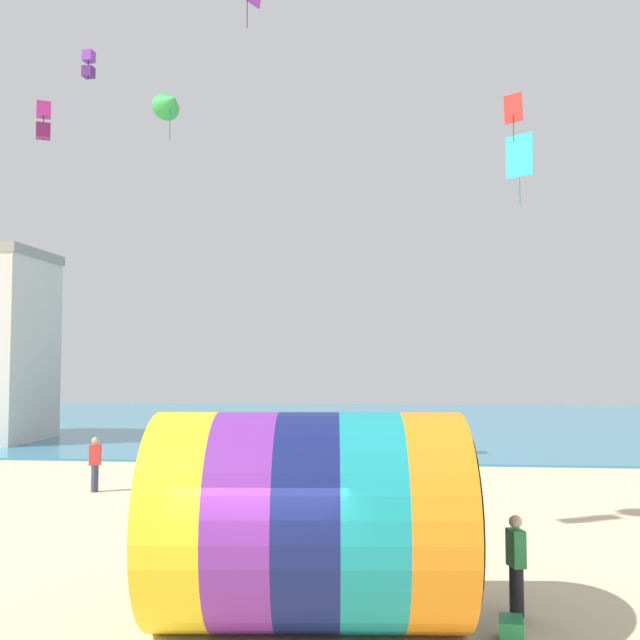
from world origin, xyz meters
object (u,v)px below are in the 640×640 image
kite_red_diamond (513,109)px  cooler_box (511,630)px  bystander_mid_beach (95,463)px  kite_magenta_box (43,121)px  kite_cyan_diamond (519,157)px  giant_inflatable_tube (310,519)px  kite_handler (516,564)px  kite_green_delta (170,102)px  bystander_far_left (283,490)px  kite_purple_box (89,64)px

kite_red_diamond → cooler_box: 18.09m
bystander_mid_beach → cooler_box: bearing=-45.2°
kite_magenta_box → cooler_box: 18.88m
kite_red_diamond → cooler_box: bearing=-100.8°
kite_cyan_diamond → bystander_mid_beach: (-14.64, -3.97, -11.07)m
giant_inflatable_tube → kite_handler: size_ratio=3.12×
kite_magenta_box → cooler_box: bearing=-36.1°
kite_green_delta → kite_red_diamond: size_ratio=1.31×
giant_inflatable_tube → cooler_box: giant_inflatable_tube is taller
kite_handler → kite_cyan_diamond: (2.86, 14.40, 11.14)m
kite_red_diamond → bystander_mid_beach: (-13.93, -1.13, -11.89)m
kite_handler → bystander_mid_beach: 15.73m
kite_green_delta → bystander_mid_beach: bearing=-106.1°
kite_green_delta → kite_red_diamond: (12.78, -2.85, -1.73)m
giant_inflatable_tube → bystander_far_left: giant_inflatable_tube is taller
kite_cyan_diamond → kite_red_diamond: bearing=-104.0°
kite_handler → kite_magenta_box: size_ratio=1.45×
giant_inflatable_tube → bystander_far_left: bearing=101.8°
cooler_box → bystander_far_left: bearing=122.0°
kite_cyan_diamond → bystander_far_left: (-7.76, -8.18, -11.08)m
kite_red_diamond → kite_green_delta: bearing=167.4°
giant_inflatable_tube → kite_green_delta: (-7.21, 15.23, 12.82)m
kite_purple_box → bystander_mid_beach: size_ratio=0.53×
kite_handler → kite_green_delta: (-10.64, 14.41, 13.69)m
bystander_mid_beach → kite_handler: bearing=-41.5°
kite_red_diamond → bystander_far_left: size_ratio=0.92×
bystander_far_left → cooler_box: size_ratio=3.42×
kite_green_delta → kite_red_diamond: kite_green_delta is taller
kite_red_diamond → cooler_box: (-2.44, -12.71, -12.63)m
giant_inflatable_tube → cooler_box: bearing=-6.0°
kite_green_delta → kite_purple_box: (-1.35, -4.61, -0.37)m
bystander_mid_beach → kite_magenta_box: bearing=-104.0°
kite_green_delta → kite_magenta_box: 7.54m
kite_purple_box → bystander_far_left: 15.45m
bystander_mid_beach → cooler_box: size_ratio=3.45×
kite_handler → kite_magenta_box: kite_magenta_box is taller
kite_red_diamond → kite_magenta_box: size_ratio=1.40×
kite_handler → kite_cyan_diamond: kite_cyan_diamond is taller
kite_green_delta → cooler_box: 23.57m
kite_handler → kite_purple_box: 20.42m
kite_handler → kite_green_delta: 22.54m
kite_red_diamond → kite_magenta_box: kite_red_diamond is taller
cooler_box → kite_red_diamond: bearing=79.2°
kite_red_diamond → bystander_mid_beach: bearing=-175.4°
kite_magenta_box → bystander_far_left: bearing=-11.2°
giant_inflatable_tube → bystander_far_left: size_ratio=2.95×
bystander_mid_beach → kite_purple_box: bearing=-108.0°
kite_cyan_diamond → cooler_box: 19.79m
kite_purple_box → cooler_box: 21.28m
kite_red_diamond → kite_cyan_diamond: bearing=76.0°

